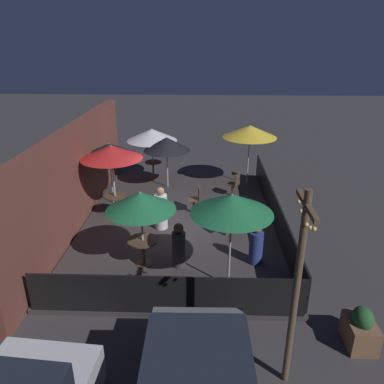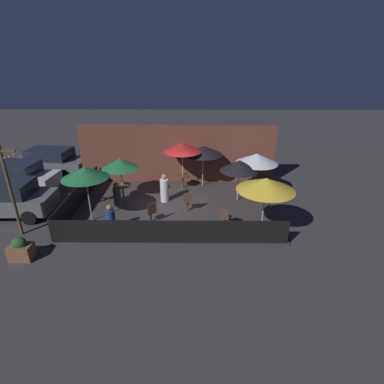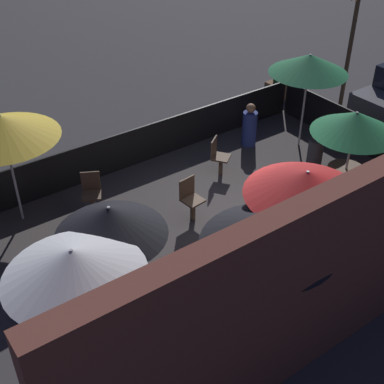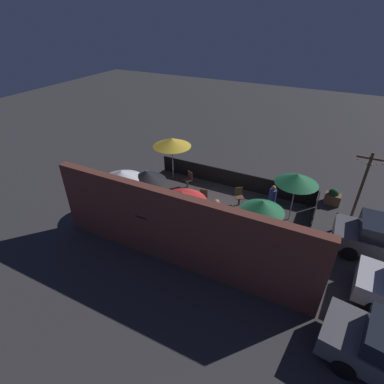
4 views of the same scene
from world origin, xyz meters
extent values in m
plane|color=#383538|center=(0.00, 0.00, 0.00)|extent=(60.00, 60.00, 0.00)
cube|color=#383333|center=(0.00, 0.00, 0.06)|extent=(9.06, 6.23, 0.12)
cube|color=brown|center=(0.00, 3.34, 1.62)|extent=(10.66, 0.36, 3.24)
cube|color=black|center=(0.00, -3.07, 0.59)|extent=(8.86, 0.05, 0.95)
cube|color=black|center=(-4.49, 0.00, 0.59)|extent=(0.05, 6.03, 0.95)
cylinder|color=#B2B2B7|center=(0.32, 2.19, 1.35)|extent=(0.05, 0.05, 2.47)
cone|color=red|center=(0.32, 2.19, 2.37)|extent=(1.99, 1.99, 0.44)
cylinder|color=#B2B2B7|center=(3.98, 1.40, 1.20)|extent=(0.05, 0.05, 2.16)
cone|color=silver|center=(3.98, 1.40, 2.04)|extent=(2.07, 2.07, 0.49)
cylinder|color=#B2B2B7|center=(-2.58, 0.79, 1.16)|extent=(0.05, 0.05, 2.08)
cone|color=#1E6B3D|center=(-2.58, 0.79, 1.96)|extent=(1.79, 1.79, 0.48)
cylinder|color=#B2B2B7|center=(3.54, -2.56, 1.33)|extent=(0.05, 0.05, 2.43)
cone|color=gold|center=(3.54, -2.56, 2.32)|extent=(2.15, 2.15, 0.47)
cylinder|color=#B2B2B7|center=(1.38, 2.54, 1.24)|extent=(0.05, 0.05, 2.24)
cone|color=black|center=(1.38, 2.54, 2.12)|extent=(2.08, 2.08, 0.48)
cylinder|color=#B2B2B7|center=(3.04, 0.70, 1.15)|extent=(0.05, 0.05, 2.05)
cone|color=black|center=(3.04, 0.70, 1.91)|extent=(1.83, 1.83, 0.53)
cylinder|color=#B2B2B7|center=(-3.46, -1.42, 1.33)|extent=(0.05, 0.05, 2.43)
cone|color=#1E6B3D|center=(-3.46, -1.42, 2.32)|extent=(1.90, 1.90, 0.46)
cylinder|color=#4C3828|center=(0.32, 2.19, 0.13)|extent=(0.40, 0.40, 0.02)
cylinder|color=#4C3828|center=(0.32, 2.19, 0.47)|extent=(0.08, 0.08, 0.69)
cylinder|color=#4C3828|center=(0.32, 2.19, 0.83)|extent=(0.73, 0.73, 0.04)
cylinder|color=#4C3828|center=(3.98, 1.40, 0.13)|extent=(0.39, 0.39, 0.02)
cylinder|color=#4C3828|center=(3.98, 1.40, 0.48)|extent=(0.08, 0.08, 0.71)
cylinder|color=#4C3828|center=(3.98, 1.40, 0.85)|extent=(0.71, 0.71, 0.04)
cylinder|color=#4C3828|center=(-2.58, 0.79, 0.13)|extent=(0.44, 0.44, 0.02)
cylinder|color=#4C3828|center=(-2.58, 0.79, 0.47)|extent=(0.08, 0.08, 0.70)
cylinder|color=#4C3828|center=(-2.58, 0.79, 0.84)|extent=(0.80, 0.80, 0.04)
cube|color=#4C3828|center=(0.63, -0.44, 0.36)|extent=(0.09, 0.09, 0.48)
cube|color=#4C3828|center=(0.63, -0.44, 0.62)|extent=(0.44, 0.44, 0.04)
cube|color=#4C3828|center=(0.65, -0.62, 0.86)|extent=(0.40, 0.08, 0.44)
cube|color=#4C3828|center=(-0.93, -1.48, 0.35)|extent=(0.11, 0.11, 0.46)
cube|color=#4C3828|center=(-0.93, -1.48, 0.60)|extent=(0.56, 0.56, 0.04)
cube|color=#4C3828|center=(-0.82, -1.63, 0.84)|extent=(0.34, 0.26, 0.44)
cube|color=#4C3828|center=(2.22, -1.88, 0.34)|extent=(0.11, 0.11, 0.44)
cube|color=#4C3828|center=(2.22, -1.88, 0.58)|extent=(0.54, 0.54, 0.04)
cube|color=#4C3828|center=(2.13, -2.04, 0.82)|extent=(0.37, 0.22, 0.44)
cylinder|color=silver|center=(-0.51, 0.56, 0.69)|extent=(0.50, 0.50, 1.13)
sphere|color=#9E704C|center=(-0.51, 0.56, 1.38)|extent=(0.25, 0.25, 0.25)
cylinder|color=navy|center=(-2.40, -2.19, 0.58)|extent=(0.41, 0.41, 0.91)
sphere|color=#9E704C|center=(-2.40, -2.19, 1.15)|extent=(0.24, 0.24, 0.24)
cylinder|color=#333338|center=(-2.62, -0.15, 0.61)|extent=(0.47, 0.47, 0.99)
sphere|color=brown|center=(-2.62, -0.15, 1.24)|extent=(0.26, 0.26, 0.26)
cube|color=brown|center=(-5.13, -3.95, 0.28)|extent=(0.77, 0.54, 0.56)
ellipsoid|color=#235128|center=(-5.13, -3.95, 0.65)|extent=(0.50, 0.40, 0.45)
cylinder|color=brown|center=(-6.03, -2.31, 1.86)|extent=(0.12, 0.12, 3.73)
cube|color=brown|center=(-6.03, -2.31, 3.48)|extent=(1.10, 0.08, 0.08)
sphere|color=#F4B260|center=(-5.94, -2.31, 3.20)|extent=(0.07, 0.07, 0.07)
sphere|color=#F4B260|center=(-5.76, -2.31, 3.25)|extent=(0.07, 0.07, 0.07)
sphere|color=#F4B260|center=(-5.57, -2.31, 3.33)|extent=(0.07, 0.07, 0.07)
cube|color=#5B5B60|center=(-7.28, -0.74, 0.67)|extent=(3.84, 1.77, 0.70)
cube|color=#1E232D|center=(-7.28, -0.74, 1.32)|extent=(2.12, 1.60, 0.60)
cylinder|color=black|center=(-6.11, 0.09, 0.32)|extent=(0.64, 0.19, 0.64)
cylinder|color=black|center=(-6.08, -1.53, 0.32)|extent=(0.64, 0.19, 0.64)
cube|color=silver|center=(-8.37, 1.86, 0.67)|extent=(4.26, 2.03, 0.70)
cube|color=#1E232D|center=(-8.37, 1.86, 1.32)|extent=(2.39, 1.74, 0.60)
cylinder|color=black|center=(-7.02, 2.56, 0.32)|extent=(0.65, 0.23, 0.64)
cylinder|color=black|center=(-7.15, 0.95, 0.32)|extent=(0.65, 0.23, 0.64)
cylinder|color=black|center=(-9.58, 2.76, 0.32)|extent=(0.65, 0.23, 0.64)
cube|color=#5B5B60|center=(-7.68, 4.46, 0.67)|extent=(4.59, 2.29, 0.70)
cube|color=#1E232D|center=(-7.68, 4.46, 1.32)|extent=(2.61, 1.88, 0.60)
cylinder|color=black|center=(-6.22, 5.07, 0.32)|extent=(0.66, 0.27, 0.64)
cylinder|color=black|center=(-6.44, 3.47, 0.32)|extent=(0.66, 0.27, 0.64)
cylinder|color=black|center=(-8.91, 5.45, 0.32)|extent=(0.66, 0.27, 0.64)
cylinder|color=black|center=(-9.14, 3.85, 0.32)|extent=(0.66, 0.27, 0.64)
camera|label=1|loc=(-11.07, -0.81, 5.76)|focal=35.00mm
camera|label=2|loc=(0.93, -12.61, 6.49)|focal=28.00mm
camera|label=3|loc=(5.82, 6.81, 7.05)|focal=50.00mm
camera|label=4|loc=(-4.49, 10.85, 8.74)|focal=28.00mm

